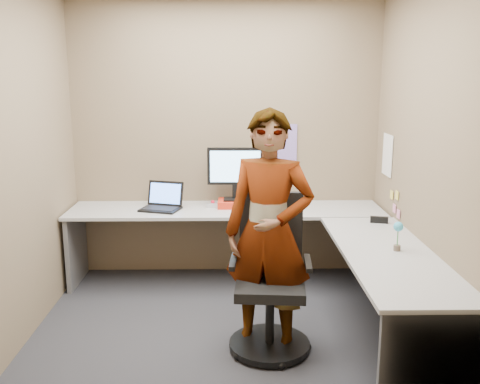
{
  "coord_description": "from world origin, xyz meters",
  "views": [
    {
      "loc": [
        0.05,
        -3.94,
        1.97
      ],
      "look_at": [
        0.12,
        0.25,
        1.05
      ],
      "focal_mm": 40.0,
      "sensor_mm": 36.0,
      "label": 1
    }
  ],
  "objects_px": {
    "person": "(269,233)",
    "desk": "(277,242)",
    "office_chair": "(270,288)",
    "monitor": "(235,169)"
  },
  "relations": [
    {
      "from": "office_chair",
      "to": "person",
      "type": "xyz_separation_m",
      "value": [
        -0.02,
        -0.01,
        0.42
      ]
    },
    {
      "from": "person",
      "to": "desk",
      "type": "bearing_deg",
      "value": 98.31
    },
    {
      "from": "desk",
      "to": "person",
      "type": "relative_size",
      "value": 1.7
    },
    {
      "from": "desk",
      "to": "person",
      "type": "height_order",
      "value": "person"
    },
    {
      "from": "monitor",
      "to": "office_chair",
      "type": "distance_m",
      "value": 1.53
    },
    {
      "from": "desk",
      "to": "monitor",
      "type": "xyz_separation_m",
      "value": [
        -0.35,
        0.68,
        0.5
      ]
    },
    {
      "from": "desk",
      "to": "monitor",
      "type": "height_order",
      "value": "monitor"
    },
    {
      "from": "monitor",
      "to": "person",
      "type": "distance_m",
      "value": 1.41
    },
    {
      "from": "office_chair",
      "to": "person",
      "type": "height_order",
      "value": "person"
    },
    {
      "from": "desk",
      "to": "monitor",
      "type": "bearing_deg",
      "value": 117.06
    }
  ]
}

